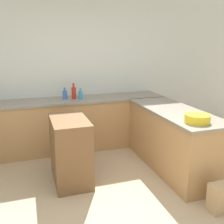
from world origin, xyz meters
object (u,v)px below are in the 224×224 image
Objects in this scene: mixing_bowl at (197,118)px; paper_bag at (221,198)px; hot_sauce_bottle at (74,93)px; dish_soap_bottle at (81,95)px; water_bottle_blue at (65,95)px; island_table at (70,150)px.

mixing_bowl is 0.94× the size of paper_bag.
hot_sauce_bottle is 0.83× the size of paper_bag.
dish_soap_bottle is (-1.08, 1.78, 0.02)m from mixing_bowl.
paper_bag is at bearing -64.40° from dish_soap_bottle.
hot_sauce_bottle is 0.15m from water_bottle_blue.
mixing_bowl reaches higher than paper_bag.
island_table is 2.86× the size of mixing_bowl.
paper_bag is (0.02, -0.51, -0.79)m from mixing_bowl.
island_table is at bearing -109.24° from dish_soap_bottle.
mixing_bowl is (1.45, -0.70, 0.51)m from island_table.
dish_soap_bottle is 2.66m from paper_bag.
water_bottle_blue is at bearing 125.21° from mixing_bowl.
dish_soap_bottle is at bearing 121.18° from mixing_bowl.
dish_soap_bottle is (0.37, 1.07, 0.53)m from island_table.
island_table is at bearing 140.49° from paper_bag.
hot_sauce_bottle is at bearing 76.86° from island_table.
hot_sauce_bottle is 1.39× the size of water_bottle_blue.
hot_sauce_bottle reaches higher than island_table.
mixing_bowl is 2.08m from dish_soap_bottle.
hot_sauce_bottle is (-1.18, 1.85, 0.06)m from mixing_bowl.
hot_sauce_bottle is at bearing 122.63° from mixing_bowl.
paper_bag is at bearing -60.58° from water_bottle_blue.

